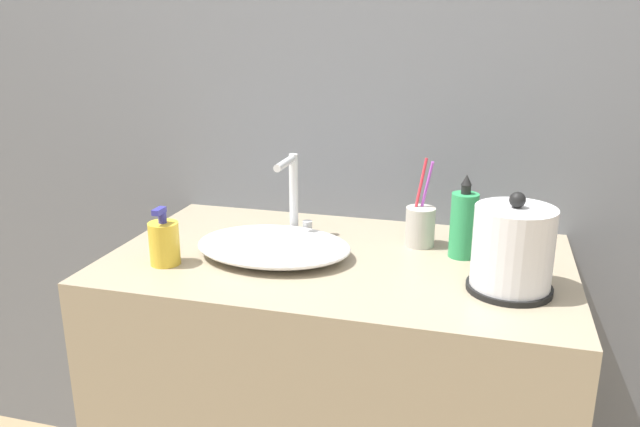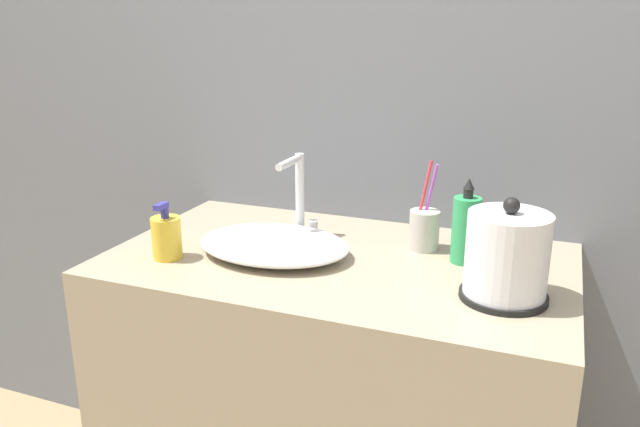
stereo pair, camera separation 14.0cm
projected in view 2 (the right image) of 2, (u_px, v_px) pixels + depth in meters
wall_back at (382, 60)px, 1.58m from camera, size 6.00×0.04×2.60m
vanity_counter at (336, 423)px, 1.55m from camera, size 1.04×0.60×0.88m
sink_basin at (274, 244)px, 1.43m from camera, size 0.36×0.26×0.05m
faucet at (299, 192)px, 1.52m from camera, size 0.06×0.13×0.21m
electric_kettle at (506, 260)px, 1.18m from camera, size 0.17×0.17×0.20m
toothbrush_cup at (424, 229)px, 1.46m from camera, size 0.07×0.07×0.21m
lotion_bottle at (166, 237)px, 1.40m from camera, size 0.07×0.07×0.13m
shampoo_bottle at (466, 229)px, 1.37m from camera, size 0.06×0.06×0.19m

